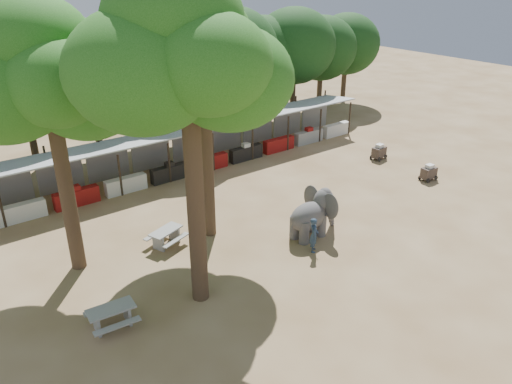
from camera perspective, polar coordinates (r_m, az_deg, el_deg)
ground at (r=21.86m, az=10.20°, el=-8.49°), size 100.00×100.00×0.00m
vendor_stalls at (r=31.21m, az=-8.45°, el=4.51°), size 28.00×2.99×2.80m
yard_tree_left at (r=20.07m, az=-23.42°, el=12.34°), size 7.10×6.90×11.02m
yard_tree_center at (r=16.37m, az=-8.64°, el=15.24°), size 7.10×6.90×12.04m
yard_tree_back at (r=21.38m, az=-6.75°, el=15.72°), size 7.10×6.90×11.36m
backdrop_trees at (r=34.54m, az=-13.27°, el=13.57°), size 46.46×5.95×8.33m
elephant at (r=23.60m, az=6.60°, el=-2.46°), size 2.90×2.22×2.22m
handler at (r=22.40m, az=6.64°, el=-4.90°), size 0.69×0.70×1.64m
picnic_table_near at (r=18.82m, az=-16.18°, el=-13.32°), size 1.77×1.62×0.82m
picnic_table_far at (r=23.21m, az=-10.23°, el=-4.88°), size 1.96×1.86×0.79m
cart_front at (r=31.41m, az=19.14°, el=2.13°), size 1.04×0.71×0.98m
cart_back at (r=33.92m, az=13.88°, el=4.50°), size 1.12×0.81×1.02m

